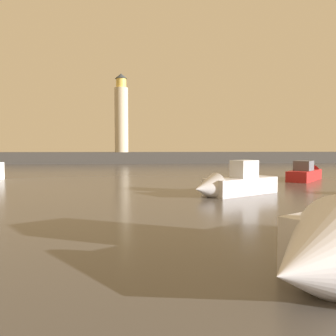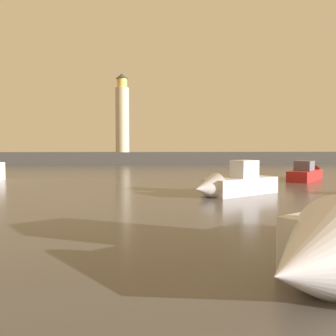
% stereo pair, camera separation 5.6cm
% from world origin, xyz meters
% --- Properties ---
extents(ground_plane, '(220.00, 220.00, 0.00)m').
position_xyz_m(ground_plane, '(0.00, 28.98, 0.00)').
color(ground_plane, '#4C4742').
extents(breakwater, '(72.88, 4.63, 1.79)m').
position_xyz_m(breakwater, '(0.00, 57.97, 0.90)').
color(breakwater, '#423F3D').
rests_on(breakwater, ground_plane).
extents(lighthouse, '(2.17, 2.17, 12.62)m').
position_xyz_m(lighthouse, '(-5.86, 57.97, 7.77)').
color(lighthouse, beige).
rests_on(lighthouse, breakwater).
extents(motorboat_0, '(4.91, 5.45, 1.87)m').
position_xyz_m(motorboat_0, '(10.53, 27.08, 0.52)').
color(motorboat_0, '#B21E1E').
rests_on(motorboat_0, ground_plane).
extents(motorboat_1, '(5.64, 4.36, 2.18)m').
position_xyz_m(motorboat_1, '(2.01, 18.38, 0.59)').
color(motorboat_1, silver).
rests_on(motorboat_1, ground_plane).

